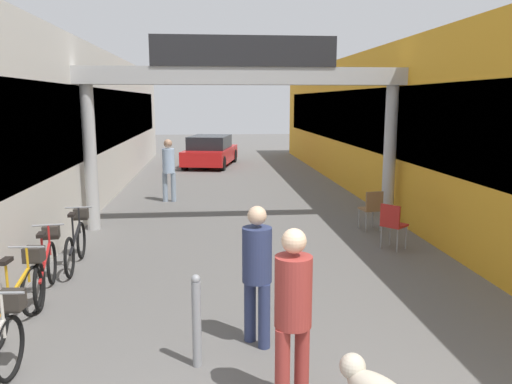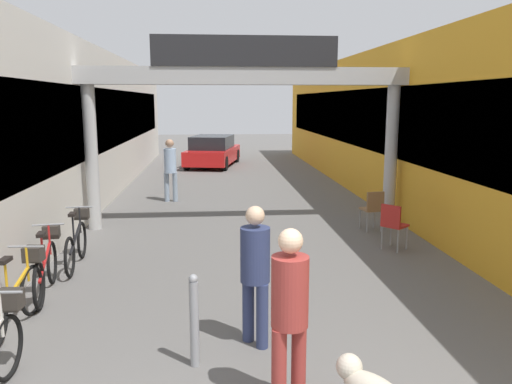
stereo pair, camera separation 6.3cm
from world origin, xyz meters
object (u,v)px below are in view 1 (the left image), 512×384
bollard_post_metal (197,320)px  parked_car_red (210,151)px  pedestrian_carrying_crate (169,166)px  pedestrian_with_dog (293,307)px  bicycle_black_farthest (77,241)px  bicycle_red_third (47,265)px  pedestrian_companion (257,267)px  bicycle_orange_second (18,295)px  cafe_chair_red_nearer (392,222)px  cafe_chair_wood_farther (372,207)px

bollard_post_metal → parked_car_red: (0.22, 16.86, 0.12)m
pedestrian_carrying_crate → parked_car_red: size_ratio=0.41×
pedestrian_with_dog → bicycle_black_farthest: (-3.03, 4.35, -0.54)m
pedestrian_carrying_crate → bicycle_red_third: (-1.27, -6.76, -0.58)m
bollard_post_metal → parked_car_red: size_ratio=0.24×
pedestrian_with_dog → pedestrian_carrying_crate: pedestrian_carrying_crate is taller
bicycle_red_third → bicycle_black_farthest: same height
bicycle_black_farthest → bollard_post_metal: (2.14, -3.56, 0.09)m
pedestrian_companion → bicycle_black_farthest: pedestrian_companion is taller
bicycle_orange_second → bicycle_red_third: same height
pedestrian_carrying_crate → bicycle_black_farthest: 5.65m
parked_car_red → pedestrian_with_dog: bearing=-87.8°
pedestrian_with_dog → bollard_post_metal: pedestrian_with_dog is taller
bollard_post_metal → parked_car_red: bearing=89.3°
pedestrian_companion → bicycle_orange_second: 3.04m
bollard_post_metal → cafe_chair_red_nearer: bollard_post_metal is taller
parked_car_red → bicycle_black_farthest: bearing=-100.0°
pedestrian_carrying_crate → bollard_post_metal: size_ratio=1.71×
bicycle_orange_second → pedestrian_carrying_crate: bearing=81.0°
pedestrian_companion → cafe_chair_red_nearer: size_ratio=1.86×
pedestrian_carrying_crate → bollard_post_metal: bearing=-83.8°
pedestrian_with_dog → parked_car_red: 17.67m
pedestrian_with_dog → pedestrian_companion: (-0.21, 1.23, -0.03)m
pedestrian_with_dog → bicycle_orange_second: 3.70m
bicycle_black_farthest → bollard_post_metal: bearing=-59.0°
bollard_post_metal → parked_car_red: parked_car_red is taller
pedestrian_companion → bicycle_orange_second: (-2.92, 0.68, -0.51)m
pedestrian_companion → bicycle_red_third: (-2.93, 1.86, -0.51)m
pedestrian_with_dog → cafe_chair_red_nearer: size_ratio=1.92×
pedestrian_with_dog → pedestrian_companion: bearing=99.7°
bicycle_black_farthest → cafe_chair_red_nearer: bearing=3.9°
bicycle_black_farthest → bollard_post_metal: size_ratio=1.64×
cafe_chair_red_nearer → parked_car_red: bearing=104.7°
pedestrian_with_dog → parked_car_red: (-0.68, 17.65, -0.33)m
cafe_chair_wood_farther → cafe_chair_red_nearer: bearing=-92.7°
pedestrian_carrying_crate → cafe_chair_red_nearer: 6.88m
pedestrian_with_dog → bollard_post_metal: (-0.89, 0.79, -0.46)m
bollard_post_metal → pedestrian_with_dog: bearing=-41.6°
bicycle_orange_second → bicycle_red_third: size_ratio=1.00×
pedestrian_with_dog → bicycle_red_third: pedestrian_with_dog is taller
cafe_chair_wood_farther → parked_car_red: 12.01m
cafe_chair_red_nearer → cafe_chair_wood_farther: 1.41m
bicycle_black_farthest → parked_car_red: (2.36, 13.30, 0.21)m
pedestrian_companion → bollard_post_metal: pedestrian_companion is taller
bicycle_orange_second → cafe_chair_wood_farther: 7.28m
bicycle_red_third → cafe_chair_red_nearer: 6.09m
bicycle_red_third → cafe_chair_wood_farther: size_ratio=1.89×
pedestrian_companion → bicycle_red_third: pedestrian_companion is taller
pedestrian_carrying_crate → cafe_chair_wood_farther: size_ratio=1.98×
pedestrian_companion → pedestrian_carrying_crate: size_ratio=0.94×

